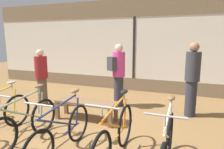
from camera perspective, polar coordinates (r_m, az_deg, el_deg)
ground_plane at (r=3.76m, az=-11.14°, el=-19.52°), size 24.00×24.00×0.00m
shop_back_wall at (r=7.11m, az=6.36°, el=8.42°), size 12.00×0.08×3.20m
bicycle_center_left at (r=3.90m, az=-23.54°, el=-12.79°), size 0.46×1.68×1.03m
bicycle_center at (r=3.38m, az=-14.04°, el=-15.87°), size 0.46×1.73×1.02m
bicycle_center_right at (r=3.12m, az=0.92°, el=-17.40°), size 0.46×1.79×1.05m
bicycle_right at (r=2.94m, az=15.33°, el=-19.84°), size 0.46×1.72×1.04m
display_bench at (r=4.64m, az=-7.42°, el=-8.45°), size 1.40×0.44×0.46m
customer_near_rack at (r=5.89m, az=-19.48°, el=-0.46°), size 0.44×0.44×1.57m
customer_by_window at (r=5.42m, az=1.78°, el=0.38°), size 0.51×0.56×1.72m
customer_mid_floor at (r=5.07m, az=21.92°, el=-0.91°), size 0.48×0.48×1.78m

